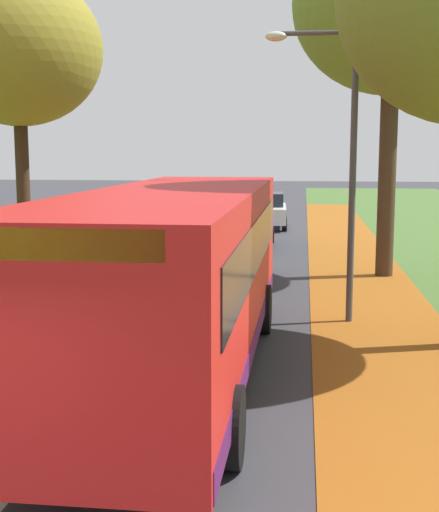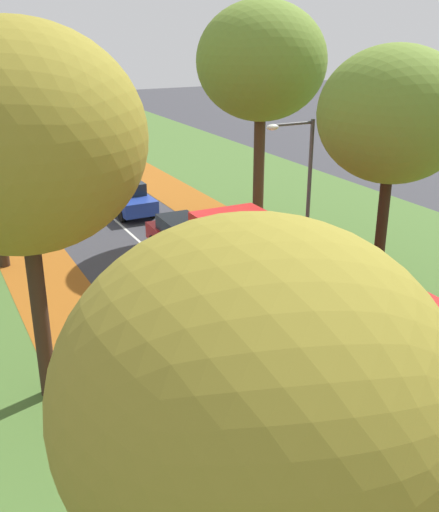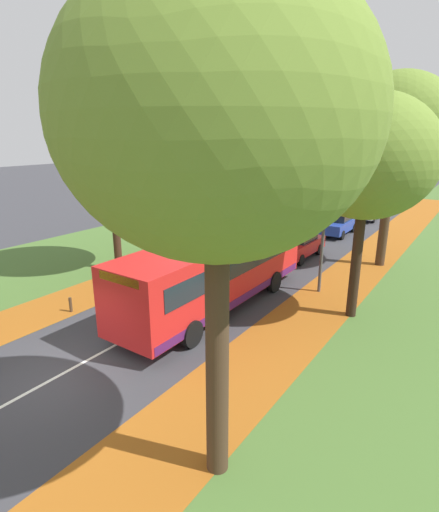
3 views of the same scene
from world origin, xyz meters
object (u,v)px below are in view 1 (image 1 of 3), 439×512
object	(u,v)px
car_blue_following	(249,225)
car_white_third_in_line	(267,210)
tree_left_mid	(18,50)
bus	(177,271)
streetlamp_right	(337,142)
car_red_lead	(228,251)
tree_right_mid	(393,4)

from	to	relation	value
car_blue_following	car_white_third_in_line	size ratio (longest dim) A/B	0.99
tree_left_mid	bus	world-z (taller)	tree_left_mid
streetlamp_right	car_red_lead	bearing A→B (deg)	121.20
tree_left_mid	streetlamp_right	world-z (taller)	tree_left_mid
car_blue_following	car_white_third_in_line	distance (m)	6.75
tree_right_mid	bus	size ratio (longest dim) A/B	0.96
car_white_third_in_line	car_blue_following	bearing A→B (deg)	-92.93
tree_left_mid	car_white_third_in_line	world-z (taller)	tree_left_mid
streetlamp_right	bus	bearing A→B (deg)	-122.98
tree_left_mid	tree_right_mid	size ratio (longest dim) A/B	0.90
tree_right_mid	bus	xyz separation A→B (m)	(-4.28, -9.76, -5.81)
car_red_lead	tree_right_mid	bearing A→B (deg)	16.21
car_white_third_in_line	tree_right_mid	bearing A→B (deg)	-72.12
car_white_third_in_line	streetlamp_right	bearing A→B (deg)	-82.68
streetlamp_right	car_white_third_in_line	bearing A→B (deg)	97.32
tree_left_mid	car_blue_following	bearing A→B (deg)	34.43
tree_left_mid	tree_right_mid	xyz separation A→B (m)	(11.10, -0.98, 0.89)
car_red_lead	car_blue_following	xyz separation A→B (m)	(0.03, 6.89, 0.00)
streetlamp_right	car_red_lead	size ratio (longest dim) A/B	1.42
car_red_lead	tree_left_mid	bearing A→B (deg)	161.56
streetlamp_right	car_red_lead	distance (m)	5.97
tree_left_mid	bus	distance (m)	13.63
tree_right_mid	car_white_third_in_line	distance (m)	14.62
tree_left_mid	bus	xyz separation A→B (m)	(6.82, -10.74, -4.91)
streetlamp_right	tree_right_mid	bearing A→B (deg)	73.77
tree_left_mid	car_blue_following	size ratio (longest dim) A/B	2.13
tree_left_mid	car_red_lead	distance (m)	9.17
tree_left_mid	bus	size ratio (longest dim) A/B	0.86
car_red_lead	car_blue_following	world-z (taller)	same
car_red_lead	streetlamp_right	bearing A→B (deg)	-58.80
tree_right_mid	car_red_lead	world-z (taller)	tree_right_mid
streetlamp_right	bus	size ratio (longest dim) A/B	0.58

